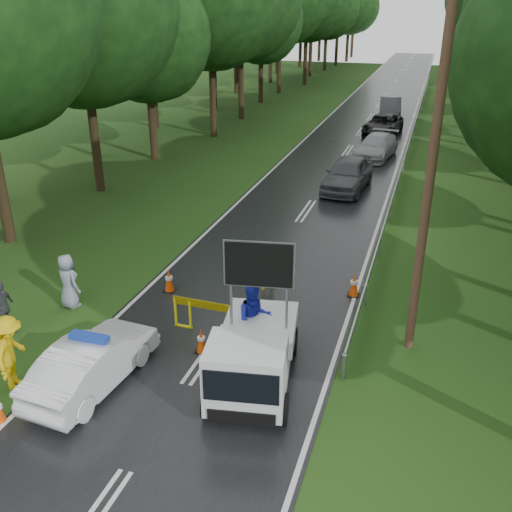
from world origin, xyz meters
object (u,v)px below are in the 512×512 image
at_px(police_sedan, 93,363).
at_px(queue_car_second, 376,146).
at_px(barrier, 212,310).
at_px(queue_car_third, 383,125).
at_px(civilian, 254,319).
at_px(queue_car_first, 348,174).
at_px(work_truck, 253,355).
at_px(queue_car_fourth, 390,108).
at_px(officer, 267,267).

bearing_deg(police_sedan, queue_car_second, -94.63).
height_order(barrier, queue_car_third, queue_car_third).
xyz_separation_m(civilian, queue_car_first, (0.08, 15.29, -0.18)).
distance_m(police_sedan, barrier, 3.69).
distance_m(queue_car_first, queue_car_third, 13.74).
bearing_deg(work_truck, queue_car_second, 79.78).
bearing_deg(queue_car_fourth, officer, -97.47).
distance_m(work_truck, queue_car_fourth, 37.28).
height_order(police_sedan, queue_car_first, queue_car_first).
bearing_deg(queue_car_first, officer, -89.40).
height_order(barrier, queue_car_first, queue_car_first).
relative_size(police_sedan, queue_car_second, 0.87).
bearing_deg(barrier, officer, 78.97).
relative_size(police_sedan, queue_car_fourth, 0.86).
height_order(barrier, officer, officer).
relative_size(officer, queue_car_first, 0.34).
relative_size(officer, queue_car_fourth, 0.34).
bearing_deg(queue_car_third, queue_car_first, -86.28).
relative_size(police_sedan, barrier, 1.68).
xyz_separation_m(queue_car_first, queue_car_fourth, (0.20, 20.45, -0.03)).
relative_size(officer, queue_car_third, 0.33).
relative_size(work_truck, barrier, 1.86).
bearing_deg(queue_car_fourth, civilian, -96.19).
bearing_deg(queue_car_first, queue_car_third, 93.00).
bearing_deg(queue_car_second, civilian, -83.93).
relative_size(police_sedan, queue_car_third, 0.84).
xyz_separation_m(work_truck, civilian, (-0.45, 1.54, 0.07)).
height_order(civilian, queue_car_third, civilian).
bearing_deg(officer, police_sedan, 27.45).
relative_size(barrier, officer, 1.51).
xyz_separation_m(barrier, queue_car_second, (2.12, 21.76, -0.08)).
bearing_deg(police_sedan, civilian, -136.84).
bearing_deg(work_truck, officer, 92.96).
relative_size(work_truck, officer, 2.82).
xyz_separation_m(queue_car_first, queue_car_second, (0.63, 6.98, -0.13)).
xyz_separation_m(police_sedan, queue_car_second, (4.04, 24.92, 0.02)).
bearing_deg(queue_car_second, barrier, -87.68).
height_order(civilian, queue_car_first, civilian).
distance_m(police_sedan, queue_car_first, 18.26).
xyz_separation_m(police_sedan, queue_car_first, (3.41, 17.94, 0.15)).
bearing_deg(queue_car_first, civilian, -85.92).
distance_m(civilian, queue_car_first, 15.29).
xyz_separation_m(officer, queue_car_third, (1.10, 25.43, -0.12)).
relative_size(officer, queue_car_second, 0.34).
distance_m(queue_car_first, queue_car_second, 7.01).
xyz_separation_m(civilian, queue_car_third, (0.41, 29.02, -0.32)).
xyz_separation_m(police_sedan, work_truck, (3.78, 1.12, 0.26)).
relative_size(queue_car_first, queue_car_fourth, 1.00).
distance_m(officer, queue_car_third, 25.46).
bearing_deg(police_sedan, officer, -108.31).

